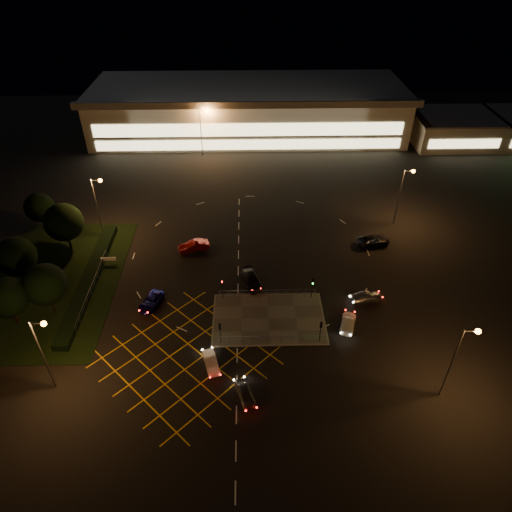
{
  "coord_description": "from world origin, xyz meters",
  "views": [
    {
      "loc": [
        -0.6,
        -44.08,
        41.72
      ],
      "look_at": [
        0.62,
        8.87,
        2.0
      ],
      "focal_mm": 32.0,
      "sensor_mm": 36.0,
      "label": 1
    }
  ],
  "objects_px": {
    "signal_nw": "(222,285)",
    "car_near_silver": "(245,393)",
    "car_queue_white": "(211,362)",
    "signal_se": "(321,328)",
    "car_left_blue": "(151,301)",
    "signal_ne": "(313,284)",
    "car_circ_red": "(194,246)",
    "car_right_silver": "(366,296)",
    "signal_sw": "(220,329)",
    "car_approach_white": "(348,322)",
    "car_east_grey": "(373,240)",
    "car_far_dkgrey": "(252,280)"
  },
  "relations": [
    {
      "from": "signal_nw",
      "to": "car_left_blue",
      "type": "distance_m",
      "value": 9.71
    },
    {
      "from": "signal_sw",
      "to": "signal_se",
      "type": "relative_size",
      "value": 1.0
    },
    {
      "from": "car_far_dkgrey",
      "to": "car_approach_white",
      "type": "bearing_deg",
      "value": -51.75
    },
    {
      "from": "signal_nw",
      "to": "car_approach_white",
      "type": "xyz_separation_m",
      "value": [
        15.93,
        -5.5,
        -1.75
      ]
    },
    {
      "from": "car_right_silver",
      "to": "car_approach_white",
      "type": "bearing_deg",
      "value": 133.42
    },
    {
      "from": "signal_sw",
      "to": "car_far_dkgrey",
      "type": "height_order",
      "value": "signal_sw"
    },
    {
      "from": "signal_se",
      "to": "car_left_blue",
      "type": "relative_size",
      "value": 0.71
    },
    {
      "from": "car_near_silver",
      "to": "car_right_silver",
      "type": "bearing_deg",
      "value": 24.59
    },
    {
      "from": "signal_nw",
      "to": "car_approach_white",
      "type": "bearing_deg",
      "value": -19.05
    },
    {
      "from": "signal_sw",
      "to": "signal_ne",
      "type": "distance_m",
      "value": 14.41
    },
    {
      "from": "signal_se",
      "to": "car_left_blue",
      "type": "distance_m",
      "value": 22.67
    },
    {
      "from": "car_far_dkgrey",
      "to": "signal_se",
      "type": "bearing_deg",
      "value": -70.15
    },
    {
      "from": "signal_nw",
      "to": "car_right_silver",
      "type": "relative_size",
      "value": 0.76
    },
    {
      "from": "signal_ne",
      "to": "car_queue_white",
      "type": "relative_size",
      "value": 0.84
    },
    {
      "from": "car_near_silver",
      "to": "car_circ_red",
      "type": "height_order",
      "value": "car_circ_red"
    },
    {
      "from": "signal_ne",
      "to": "car_far_dkgrey",
      "type": "height_order",
      "value": "signal_ne"
    },
    {
      "from": "signal_nw",
      "to": "car_circ_red",
      "type": "bearing_deg",
      "value": 113.35
    },
    {
      "from": "signal_se",
      "to": "car_queue_white",
      "type": "xyz_separation_m",
      "value": [
        -12.96,
        -3.5,
        -1.75
      ]
    },
    {
      "from": "signal_sw",
      "to": "car_approach_white",
      "type": "distance_m",
      "value": 16.21
    },
    {
      "from": "signal_se",
      "to": "car_near_silver",
      "type": "height_order",
      "value": "signal_se"
    },
    {
      "from": "signal_ne",
      "to": "car_left_blue",
      "type": "height_order",
      "value": "signal_ne"
    },
    {
      "from": "car_approach_white",
      "to": "signal_se",
      "type": "bearing_deg",
      "value": 50.54
    },
    {
      "from": "car_near_silver",
      "to": "car_queue_white",
      "type": "height_order",
      "value": "car_near_silver"
    },
    {
      "from": "car_queue_white",
      "to": "signal_se",
      "type": "bearing_deg",
      "value": -0.74
    },
    {
      "from": "car_left_blue",
      "to": "car_approach_white",
      "type": "bearing_deg",
      "value": 8.32
    },
    {
      "from": "signal_se",
      "to": "car_right_silver",
      "type": "distance_m",
      "value": 10.36
    },
    {
      "from": "car_left_blue",
      "to": "car_right_silver",
      "type": "height_order",
      "value": "car_right_silver"
    },
    {
      "from": "signal_nw",
      "to": "car_east_grey",
      "type": "relative_size",
      "value": 0.6
    },
    {
      "from": "signal_ne",
      "to": "car_right_silver",
      "type": "height_order",
      "value": "signal_ne"
    },
    {
      "from": "car_far_dkgrey",
      "to": "car_approach_white",
      "type": "distance_m",
      "value": 14.69
    },
    {
      "from": "car_approach_white",
      "to": "signal_nw",
      "type": "bearing_deg",
      "value": -0.85
    },
    {
      "from": "signal_sw",
      "to": "signal_se",
      "type": "bearing_deg",
      "value": -180.0
    },
    {
      "from": "car_right_silver",
      "to": "car_near_silver",
      "type": "bearing_deg",
      "value": 121.25
    },
    {
      "from": "car_east_grey",
      "to": "signal_nw",
      "type": "bearing_deg",
      "value": 106.91
    },
    {
      "from": "signal_se",
      "to": "signal_nw",
      "type": "bearing_deg",
      "value": -33.65
    },
    {
      "from": "signal_sw",
      "to": "car_approach_white",
      "type": "relative_size",
      "value": 0.74
    },
    {
      "from": "signal_nw",
      "to": "signal_ne",
      "type": "distance_m",
      "value": 12.0
    },
    {
      "from": "car_east_grey",
      "to": "car_far_dkgrey",
      "type": "bearing_deg",
      "value": 104.72
    },
    {
      "from": "signal_nw",
      "to": "car_left_blue",
      "type": "xyz_separation_m",
      "value": [
        -9.5,
        -1.01,
        -1.75
      ]
    },
    {
      "from": "car_east_grey",
      "to": "car_circ_red",
      "type": "bearing_deg",
      "value": 80.98
    },
    {
      "from": "signal_nw",
      "to": "car_east_grey",
      "type": "bearing_deg",
      "value": 27.81
    },
    {
      "from": "signal_nw",
      "to": "car_east_grey",
      "type": "height_order",
      "value": "signal_nw"
    },
    {
      "from": "signal_se",
      "to": "car_east_grey",
      "type": "height_order",
      "value": "signal_se"
    },
    {
      "from": "signal_sw",
      "to": "car_approach_white",
      "type": "bearing_deg",
      "value": -171.13
    },
    {
      "from": "signal_nw",
      "to": "car_near_silver",
      "type": "height_order",
      "value": "signal_nw"
    },
    {
      "from": "car_far_dkgrey",
      "to": "car_circ_red",
      "type": "height_order",
      "value": "car_circ_red"
    },
    {
      "from": "signal_ne",
      "to": "car_far_dkgrey",
      "type": "relative_size",
      "value": 0.63
    },
    {
      "from": "car_east_grey",
      "to": "car_queue_white",
      "type": "bearing_deg",
      "value": 123.6
    },
    {
      "from": "car_circ_red",
      "to": "car_near_silver",
      "type": "bearing_deg",
      "value": -1.53
    },
    {
      "from": "car_right_silver",
      "to": "car_queue_white",
      "type": "bearing_deg",
      "value": 106.51
    }
  ]
}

